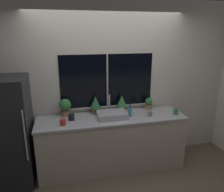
{
  "coord_description": "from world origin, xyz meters",
  "views": [
    {
      "loc": [
        -0.73,
        -2.83,
        2.19
      ],
      "look_at": [
        0.0,
        0.3,
        1.24
      ],
      "focal_mm": 35.0,
      "sensor_mm": 36.0,
      "label": 1
    }
  ],
  "objects_px": {
    "refrigerator": "(5,132)",
    "mug_red": "(63,122)",
    "sink": "(112,115)",
    "potted_plant_center_right": "(122,102)",
    "mug_grey": "(150,113)",
    "mug_black": "(71,117)",
    "potted_plant_far_left": "(65,106)",
    "mug_green": "(176,112)",
    "potted_plant_far_right": "(149,103)",
    "potted_plant_center_left": "(95,104)",
    "soap_bottle": "(130,111)"
  },
  "relations": [
    {
      "from": "potted_plant_far_right",
      "to": "mug_green",
      "type": "relative_size",
      "value": 2.21
    },
    {
      "from": "potted_plant_far_right",
      "to": "mug_red",
      "type": "relative_size",
      "value": 2.25
    },
    {
      "from": "potted_plant_center_left",
      "to": "refrigerator",
      "type": "bearing_deg",
      "value": -170.76
    },
    {
      "from": "mug_green",
      "to": "potted_plant_center_left",
      "type": "bearing_deg",
      "value": 164.84
    },
    {
      "from": "potted_plant_far_right",
      "to": "mug_black",
      "type": "xyz_separation_m",
      "value": [
        -1.34,
        -0.21,
        -0.05
      ]
    },
    {
      "from": "refrigerator",
      "to": "sink",
      "type": "height_order",
      "value": "refrigerator"
    },
    {
      "from": "refrigerator",
      "to": "potted_plant_far_right",
      "type": "bearing_deg",
      "value": 5.5
    },
    {
      "from": "mug_grey",
      "to": "mug_green",
      "type": "height_order",
      "value": "mug_green"
    },
    {
      "from": "potted_plant_far_left",
      "to": "potted_plant_center_left",
      "type": "relative_size",
      "value": 0.97
    },
    {
      "from": "mug_black",
      "to": "sink",
      "type": "bearing_deg",
      "value": -2.84
    },
    {
      "from": "mug_grey",
      "to": "potted_plant_center_right",
      "type": "bearing_deg",
      "value": 140.23
    },
    {
      "from": "mug_black",
      "to": "mug_red",
      "type": "bearing_deg",
      "value": -128.89
    },
    {
      "from": "mug_black",
      "to": "potted_plant_far_left",
      "type": "bearing_deg",
      "value": 111.32
    },
    {
      "from": "soap_bottle",
      "to": "mug_black",
      "type": "height_order",
      "value": "soap_bottle"
    },
    {
      "from": "potted_plant_center_right",
      "to": "sink",
      "type": "bearing_deg",
      "value": -132.88
    },
    {
      "from": "refrigerator",
      "to": "mug_red",
      "type": "relative_size",
      "value": 17.87
    },
    {
      "from": "potted_plant_center_left",
      "to": "mug_green",
      "type": "relative_size",
      "value": 3.16
    },
    {
      "from": "mug_grey",
      "to": "mug_red",
      "type": "xyz_separation_m",
      "value": [
        -1.36,
        -0.05,
        -0.0
      ]
    },
    {
      "from": "sink",
      "to": "potted_plant_far_left",
      "type": "relative_size",
      "value": 1.63
    },
    {
      "from": "refrigerator",
      "to": "mug_green",
      "type": "distance_m",
      "value": 2.63
    },
    {
      "from": "sink",
      "to": "potted_plant_center_right",
      "type": "relative_size",
      "value": 1.63
    },
    {
      "from": "sink",
      "to": "potted_plant_far_left",
      "type": "distance_m",
      "value": 0.76
    },
    {
      "from": "refrigerator",
      "to": "potted_plant_far_left",
      "type": "height_order",
      "value": "refrigerator"
    },
    {
      "from": "potted_plant_far_left",
      "to": "mug_green",
      "type": "xyz_separation_m",
      "value": [
        1.75,
        -0.34,
        -0.11
      ]
    },
    {
      "from": "potted_plant_center_right",
      "to": "mug_green",
      "type": "relative_size",
      "value": 3.04
    },
    {
      "from": "refrigerator",
      "to": "mug_green",
      "type": "bearing_deg",
      "value": -2.68
    },
    {
      "from": "mug_black",
      "to": "potted_plant_far_right",
      "type": "bearing_deg",
      "value": 8.77
    },
    {
      "from": "refrigerator",
      "to": "mug_green",
      "type": "xyz_separation_m",
      "value": [
        2.63,
        -0.12,
        0.14
      ]
    },
    {
      "from": "refrigerator",
      "to": "mug_grey",
      "type": "distance_m",
      "value": 2.19
    },
    {
      "from": "sink",
      "to": "mug_green",
      "type": "xyz_separation_m",
      "value": [
        1.04,
        -0.11,
        -0.0
      ]
    },
    {
      "from": "potted_plant_far_left",
      "to": "mug_grey",
      "type": "relative_size",
      "value": 3.1
    },
    {
      "from": "mug_grey",
      "to": "potted_plant_far_left",
      "type": "bearing_deg",
      "value": 166.47
    },
    {
      "from": "potted_plant_center_left",
      "to": "soap_bottle",
      "type": "height_order",
      "value": "potted_plant_center_left"
    },
    {
      "from": "potted_plant_far_left",
      "to": "potted_plant_center_left",
      "type": "height_order",
      "value": "potted_plant_center_left"
    },
    {
      "from": "potted_plant_center_left",
      "to": "mug_red",
      "type": "height_order",
      "value": "potted_plant_center_left"
    },
    {
      "from": "sink",
      "to": "mug_black",
      "type": "distance_m",
      "value": 0.63
    },
    {
      "from": "potted_plant_far_left",
      "to": "mug_red",
      "type": "distance_m",
      "value": 0.39
    },
    {
      "from": "potted_plant_center_right",
      "to": "refrigerator",
      "type": "bearing_deg",
      "value": -173.03
    },
    {
      "from": "mug_green",
      "to": "soap_bottle",
      "type": "bearing_deg",
      "value": 172.53
    },
    {
      "from": "mug_black",
      "to": "mug_green",
      "type": "bearing_deg",
      "value": -4.68
    },
    {
      "from": "potted_plant_center_left",
      "to": "mug_black",
      "type": "bearing_deg",
      "value": -152.93
    },
    {
      "from": "mug_grey",
      "to": "mug_black",
      "type": "relative_size",
      "value": 0.93
    },
    {
      "from": "refrigerator",
      "to": "mug_grey",
      "type": "xyz_separation_m",
      "value": [
        2.19,
        -0.1,
        0.14
      ]
    },
    {
      "from": "refrigerator",
      "to": "potted_plant_far_right",
      "type": "height_order",
      "value": "refrigerator"
    },
    {
      "from": "soap_bottle",
      "to": "potted_plant_center_left",
      "type": "bearing_deg",
      "value": 154.61
    },
    {
      "from": "mug_green",
      "to": "mug_grey",
      "type": "bearing_deg",
      "value": 176.43
    },
    {
      "from": "potted_plant_far_left",
      "to": "refrigerator",
      "type": "bearing_deg",
      "value": -165.78
    },
    {
      "from": "mug_red",
      "to": "mug_black",
      "type": "bearing_deg",
      "value": 51.11
    },
    {
      "from": "mug_grey",
      "to": "mug_black",
      "type": "height_order",
      "value": "mug_black"
    },
    {
      "from": "mug_grey",
      "to": "potted_plant_center_left",
      "type": "bearing_deg",
      "value": 159.12
    }
  ]
}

